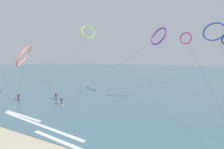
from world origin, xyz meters
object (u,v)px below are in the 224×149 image
Objects in this scene: surfer_crimson at (18,97)px; kite_magenta at (186,38)px; kite_coral at (24,56)px; kite_lime at (88,32)px; kite_violet at (159,36)px; surfer_teal at (56,97)px; kite_cobalt at (214,32)px; surfer_ivory at (61,101)px.

surfer_crimson is 59.23m from kite_magenta.
kite_magenta is (36.36, 43.62, 16.82)m from surfer_crimson.
surfer_crimson is 0.03× the size of kite_magenta.
surfer_crimson is 9.67m from kite_coral.
surfer_crimson is 0.08× the size of kite_lime.
kite_violet is at bearing 86.47° from surfer_crimson.
kite_lime is (6.08, 20.23, 17.49)m from surfer_crimson.
kite_cobalt is at bearing 92.13° from surfer_teal.
kite_violet is (28.86, 15.72, 14.19)m from surfer_crimson.
kite_magenta is (25.02, 42.11, 16.82)m from surfer_ivory.
kite_cobalt reaches higher than kite_coral.
kite_cobalt is (27.75, 10.01, 13.75)m from surfer_ivory.
kite_magenta is 38.27m from kite_lime.
kite_cobalt is 34.35m from kite_lime.
surfer_crimson is at bearing -109.42° from kite_violet.
surfer_ivory is 0.10× the size of kite_cobalt.
kite_lime reaches higher than surfer_crimson.
kite_coral is 0.23× the size of kite_magenta.
kite_coral is 32.05m from kite_violet.
kite_coral is 21.00m from kite_lime.
kite_magenta reaches higher than surfer_crimson.
kite_magenta is at bearing 108.07° from surfer_crimson.
kite_lime is (5.62, 18.60, 7.97)m from kite_coral.
kite_violet is at bearing 107.61° from surfer_teal.
surfer_crimson is 11.45m from surfer_ivory.
surfer_teal is 51.91m from kite_magenta.
surfer_ivory is at bearing 65.47° from surfer_crimson.
kite_magenta reaches higher than kite_coral.
kite_coral is (0.46, 1.63, 9.52)m from surfer_crimson.
kite_cobalt reaches higher than surfer_crimson.
kite_magenta is 29.01m from kite_violet.
kite_cobalt reaches higher than surfer_teal.
surfer_crimson and surfer_teal have the same top height.
kite_lime is 1.02× the size of kite_violet.
surfer_teal is at bearing 83.88° from kite_magenta.
kite_cobalt is 11.07m from kite_violet.
surfer_ivory is (11.35, 1.51, 0.00)m from surfer_crimson.
kite_cobalt reaches higher than surfer_ivory.
kite_magenta is (28.78, 39.80, 16.82)m from surfer_teal.
surfer_teal is 35.23m from kite_cobalt.
kite_violet is at bearing 75.71° from kite_coral.
kite_violet reaches higher than surfer_ivory.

